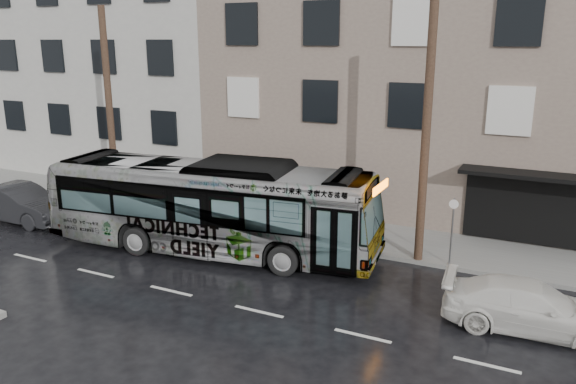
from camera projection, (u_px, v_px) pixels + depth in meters
name	position (u px, v px, depth m)	size (l,w,h in m)	color
ground	(214.00, 264.00, 20.03)	(120.00, 120.00, 0.00)	black
sidewalk	(277.00, 223.00, 24.25)	(90.00, 3.60, 0.15)	gray
building_taupe	(440.00, 87.00, 27.47)	(20.00, 12.00, 11.00)	gray
building_grey	(102.00, 36.00, 37.88)	(26.00, 15.00, 16.00)	beige
utility_pole_front	(426.00, 134.00, 18.91)	(0.30, 0.30, 9.00)	#513828
utility_pole_rear	(110.00, 112.00, 24.85)	(0.30, 0.30, 9.00)	#513828
sign_post	(452.00, 232.00, 19.31)	(0.06, 0.06, 2.40)	slate
bus	(211.00, 206.00, 20.83)	(2.95, 12.60, 3.51)	#B2B2B2
white_sedan	(530.00, 307.00, 15.33)	(1.90, 4.67, 1.35)	white
dark_sedan	(19.00, 204.00, 24.52)	(1.72, 4.94, 1.63)	black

